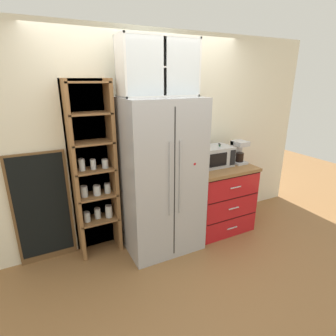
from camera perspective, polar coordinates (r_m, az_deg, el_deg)
name	(u,v)px	position (r m, az deg, el deg)	size (l,w,h in m)	color
ground_plane	(161,243)	(3.56, -1.46, -15.71)	(10.68, 10.68, 0.00)	olive
wall_back_cream	(147,140)	(3.39, -4.57, 6.08)	(4.98, 0.10, 2.55)	silver
refrigerator	(160,177)	(3.14, -1.62, -1.83)	(0.88, 0.71, 1.82)	#ADAFB5
pantry_shelf_column	(93,171)	(3.15, -15.63, -0.60)	(0.51, 0.31, 2.01)	brown
counter_cabinet	(218,197)	(3.77, 10.62, -6.07)	(0.84, 0.68, 0.90)	red
microwave	(215,156)	(3.57, 9.90, 2.51)	(0.44, 0.33, 0.26)	#ADAFB5
coffee_maker	(238,152)	(3.76, 14.73, 3.36)	(0.17, 0.20, 0.31)	#B7B7BC
mug_navy	(220,163)	(3.61, 10.98, 1.12)	(0.11, 0.08, 0.08)	navy
mug_red	(195,165)	(3.45, 5.68, 0.71)	(0.11, 0.08, 0.09)	red
bottle_green	(219,156)	(3.60, 10.84, 2.54)	(0.06, 0.06, 0.29)	#285B33
bottle_clear	(218,155)	(3.61, 10.69, 2.65)	(0.06, 0.06, 0.30)	silver
upper_cabinet	(157,68)	(2.99, -2.26, 20.62)	(0.84, 0.32, 0.59)	silver
chalkboard_menu	(43,208)	(3.28, -25.19, -7.80)	(0.60, 0.04, 1.28)	brown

